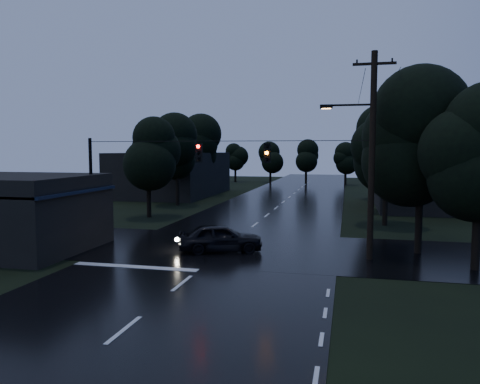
% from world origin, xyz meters
% --- Properties ---
extents(ground, '(160.00, 160.00, 0.00)m').
position_xyz_m(ground, '(0.00, 0.00, 0.00)').
color(ground, black).
rests_on(ground, ground).
extents(main_road, '(12.00, 120.00, 0.02)m').
position_xyz_m(main_road, '(0.00, 30.00, 0.00)').
color(main_road, black).
rests_on(main_road, ground).
extents(cross_street, '(60.00, 9.00, 0.02)m').
position_xyz_m(cross_street, '(0.00, 12.00, 0.00)').
color(cross_street, black).
rests_on(cross_street, ground).
extents(building_far_right, '(10.00, 14.00, 4.40)m').
position_xyz_m(building_far_right, '(14.00, 34.00, 2.20)').
color(building_far_right, black).
rests_on(building_far_right, ground).
extents(building_far_left, '(10.00, 16.00, 5.00)m').
position_xyz_m(building_far_left, '(-14.00, 40.00, 2.50)').
color(building_far_left, black).
rests_on(building_far_left, ground).
extents(utility_pole_main, '(3.50, 0.30, 10.00)m').
position_xyz_m(utility_pole_main, '(7.41, 11.00, 5.26)').
color(utility_pole_main, black).
rests_on(utility_pole_main, ground).
extents(utility_pole_far, '(2.00, 0.30, 7.50)m').
position_xyz_m(utility_pole_far, '(8.30, 28.00, 3.88)').
color(utility_pole_far, black).
rests_on(utility_pole_far, ground).
extents(anchor_pole_left, '(0.18, 0.18, 6.00)m').
position_xyz_m(anchor_pole_left, '(-7.50, 11.00, 3.00)').
color(anchor_pole_left, black).
rests_on(anchor_pole_left, ground).
extents(span_signals, '(15.00, 0.37, 1.12)m').
position_xyz_m(span_signals, '(0.56, 10.99, 5.24)').
color(span_signals, black).
rests_on(span_signals, ground).
extents(tree_corner_near, '(4.48, 4.48, 9.44)m').
position_xyz_m(tree_corner_near, '(10.00, 13.00, 5.99)').
color(tree_corner_near, black).
rests_on(tree_corner_near, ground).
extents(tree_corner_far, '(3.92, 3.92, 8.26)m').
position_xyz_m(tree_corner_far, '(12.00, 10.00, 5.24)').
color(tree_corner_far, black).
rests_on(tree_corner_far, ground).
extents(tree_left_a, '(3.92, 3.92, 8.26)m').
position_xyz_m(tree_left_a, '(-9.00, 22.00, 5.24)').
color(tree_left_a, black).
rests_on(tree_left_a, ground).
extents(tree_left_b, '(4.20, 4.20, 8.85)m').
position_xyz_m(tree_left_b, '(-9.60, 30.00, 5.62)').
color(tree_left_b, black).
rests_on(tree_left_b, ground).
extents(tree_left_c, '(4.48, 4.48, 9.44)m').
position_xyz_m(tree_left_c, '(-10.20, 40.00, 5.99)').
color(tree_left_c, black).
rests_on(tree_left_c, ground).
extents(tree_right_a, '(4.20, 4.20, 8.85)m').
position_xyz_m(tree_right_a, '(9.00, 22.00, 5.62)').
color(tree_right_a, black).
rests_on(tree_right_a, ground).
extents(tree_right_b, '(4.48, 4.48, 9.44)m').
position_xyz_m(tree_right_b, '(9.60, 30.00, 5.99)').
color(tree_right_b, black).
rests_on(tree_right_b, ground).
extents(tree_right_c, '(4.76, 4.76, 10.03)m').
position_xyz_m(tree_right_c, '(10.20, 40.00, 6.37)').
color(tree_right_c, black).
rests_on(tree_right_c, ground).
extents(car, '(4.73, 3.11, 1.50)m').
position_xyz_m(car, '(-0.07, 11.06, 0.75)').
color(car, black).
rests_on(car, ground).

